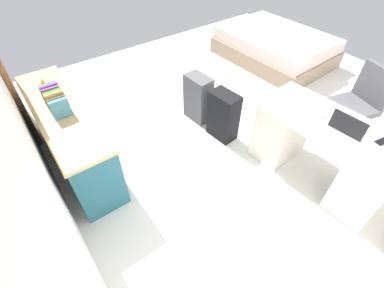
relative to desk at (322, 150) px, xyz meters
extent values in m
plane|color=silver|center=(1.15, -0.07, -0.39)|extent=(5.98, 5.98, 0.00)
cube|color=white|center=(1.15, 2.41, 0.87)|extent=(4.32, 0.10, 2.52)
cube|color=silver|center=(0.00, 0.00, 0.34)|extent=(1.48, 0.76, 0.04)
cube|color=beige|center=(-0.49, -0.03, -0.03)|extent=(0.44, 0.62, 0.71)
cube|color=beige|center=(0.49, 0.03, -0.03)|extent=(0.44, 0.62, 0.71)
cylinder|color=black|center=(0.20, -0.84, -0.37)|extent=(0.52, 0.52, 0.04)
cylinder|color=black|center=(0.20, -0.84, -0.18)|extent=(0.06, 0.06, 0.42)
cube|color=#4C4C51|center=(0.20, -0.84, 0.07)|extent=(0.56, 0.56, 0.08)
cube|color=#4C4C51|center=(0.14, -1.03, 0.33)|extent=(0.44, 0.17, 0.44)
cube|color=#235B6B|center=(1.77, 2.03, -0.03)|extent=(1.76, 0.44, 0.73)
cube|color=tan|center=(1.77, 2.03, 0.36)|extent=(1.80, 0.48, 0.04)
cube|color=#1E4E5B|center=(1.37, 1.81, -0.19)|extent=(0.67, 0.01, 0.26)
cube|color=#1E4E5B|center=(2.16, 1.81, -0.19)|extent=(0.67, 0.01, 0.26)
cube|color=gray|center=(2.15, -1.75, -0.25)|extent=(1.95, 1.47, 0.28)
cube|color=beige|center=(2.15, -1.75, -0.01)|extent=(1.89, 1.41, 0.20)
cube|color=white|center=(1.48, -1.78, 0.14)|extent=(0.50, 0.70, 0.10)
cube|color=black|center=(1.11, 0.38, -0.07)|extent=(0.38, 0.25, 0.63)
cube|color=#4C4C51|center=(1.59, 0.41, -0.07)|extent=(0.38, 0.25, 0.64)
cube|color=#B7B7BC|center=(-0.12, -0.04, 0.37)|extent=(0.32, 0.24, 0.02)
cube|color=black|center=(-0.13, 0.07, 0.47)|extent=(0.31, 0.03, 0.19)
ellipsoid|color=white|center=(0.14, -0.02, 0.37)|extent=(0.07, 0.10, 0.03)
cube|color=black|center=(-0.39, -0.12, 0.36)|extent=(0.09, 0.15, 0.01)
cube|color=teal|center=(1.60, 2.03, 0.48)|extent=(0.04, 0.17, 0.20)
cube|color=brown|center=(1.64, 2.03, 0.48)|extent=(0.03, 0.17, 0.20)
cube|color=tan|center=(1.68, 2.03, 0.50)|extent=(0.03, 0.17, 0.23)
cube|color=green|center=(1.72, 2.03, 0.49)|extent=(0.03, 0.17, 0.23)
cube|color=#266386|center=(1.76, 2.03, 0.47)|extent=(0.03, 0.17, 0.19)
cube|color=#894480|center=(1.80, 2.03, 0.49)|extent=(0.03, 0.17, 0.22)
cube|color=#5F2693|center=(1.84, 2.03, 0.50)|extent=(0.04, 0.17, 0.23)
cube|color=teal|center=(1.88, 2.03, 0.49)|extent=(0.04, 0.17, 0.22)
cube|color=brown|center=(1.92, 2.03, 0.48)|extent=(0.03, 0.17, 0.21)
cone|color=gold|center=(2.25, 2.03, 0.43)|extent=(0.08, 0.08, 0.11)
camera|label=1|loc=(-0.80, 2.26, 2.03)|focal=25.58mm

